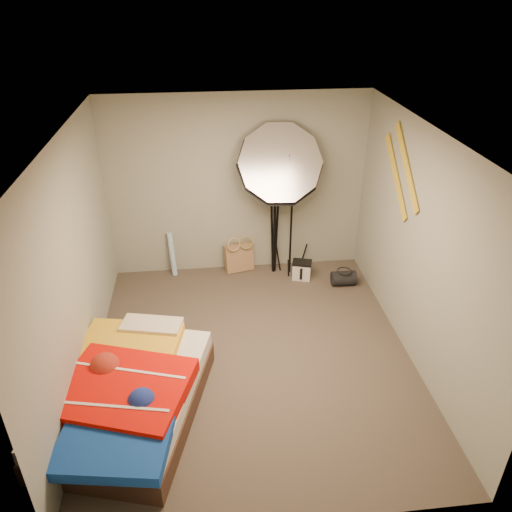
{
  "coord_description": "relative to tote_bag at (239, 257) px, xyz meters",
  "views": [
    {
      "loc": [
        -0.45,
        -4.32,
        3.75
      ],
      "look_at": [
        0.1,
        0.6,
        0.95
      ],
      "focal_mm": 35.0,
      "sensor_mm": 36.0,
      "label": 1
    }
  ],
  "objects": [
    {
      "name": "photo_umbrella",
      "position": [
        0.52,
        -0.26,
        1.44
      ],
      "size": [
        1.38,
        1.06,
        2.3
      ],
      "color": "black",
      "rests_on": "floor"
    },
    {
      "name": "ceiling",
      "position": [
        0.0,
        -1.9,
        2.3
      ],
      "size": [
        4.0,
        4.0,
        0.0
      ],
      "primitive_type": "plane",
      "rotation": [
        3.14,
        0.0,
        0.0
      ],
      "color": "silver",
      "rests_on": "wall_back"
    },
    {
      "name": "wall_stripe_lower",
      "position": [
        1.73,
        -1.05,
        1.55
      ],
      "size": [
        0.02,
        0.91,
        0.78
      ],
      "primitive_type": "cube",
      "rotation": [
        0.7,
        0.0,
        0.0
      ],
      "color": "gold",
      "rests_on": "wall_right"
    },
    {
      "name": "wrapping_roll",
      "position": [
        -0.94,
        0.0,
        0.11
      ],
      "size": [
        0.13,
        0.19,
        0.63
      ],
      "primitive_type": "cylinder",
      "rotation": [
        -0.17,
        0.0,
        0.33
      ],
      "color": "#53A0DF",
      "rests_on": "floor"
    },
    {
      "name": "duffel_bag",
      "position": [
        1.4,
        -0.56,
        -0.1
      ],
      "size": [
        0.34,
        0.21,
        0.2
      ],
      "primitive_type": "cylinder",
      "rotation": [
        0.0,
        1.57,
        -0.03
      ],
      "color": "black",
      "rests_on": "floor"
    },
    {
      "name": "bed",
      "position": [
        -1.28,
        -2.62,
        0.06
      ],
      "size": [
        1.69,
        2.16,
        0.53
      ],
      "color": "#452C20",
      "rests_on": "floor"
    },
    {
      "name": "camera_tripod",
      "position": [
        0.49,
        -0.1,
        0.5
      ],
      "size": [
        0.09,
        0.09,
        1.23
      ],
      "color": "black",
      "rests_on": "floor"
    },
    {
      "name": "floor",
      "position": [
        0.0,
        -1.9,
        -0.2
      ],
      "size": [
        4.0,
        4.0,
        0.0
      ],
      "primitive_type": "plane",
      "color": "brown",
      "rests_on": "ground"
    },
    {
      "name": "camera_case",
      "position": [
        0.86,
        -0.34,
        -0.08
      ],
      "size": [
        0.29,
        0.24,
        0.25
      ],
      "primitive_type": "cube",
      "rotation": [
        0.0,
        0.0,
        -0.29
      ],
      "color": "silver",
      "rests_on": "floor"
    },
    {
      "name": "wall_left",
      "position": [
        -1.75,
        -1.9,
        1.05
      ],
      "size": [
        0.0,
        4.0,
        4.0
      ],
      "primitive_type": "plane",
      "rotation": [
        1.57,
        0.0,
        1.57
      ],
      "color": "gray",
      "rests_on": "floor"
    },
    {
      "name": "wall_back",
      "position": [
        0.0,
        0.1,
        1.05
      ],
      "size": [
        3.5,
        0.0,
        3.5
      ],
      "primitive_type": "plane",
      "rotation": [
        1.57,
        0.0,
        0.0
      ],
      "color": "gray",
      "rests_on": "floor"
    },
    {
      "name": "wall_right",
      "position": [
        1.75,
        -1.9,
        1.05
      ],
      "size": [
        0.0,
        4.0,
        4.0
      ],
      "primitive_type": "plane",
      "rotation": [
        1.57,
        0.0,
        -1.57
      ],
      "color": "gray",
      "rests_on": "floor"
    },
    {
      "name": "tote_bag",
      "position": [
        0.0,
        0.0,
        0.0
      ],
      "size": [
        0.44,
        0.28,
        0.42
      ],
      "primitive_type": "cube",
      "rotation": [
        -0.14,
        0.0,
        0.26
      ],
      "color": "tan",
      "rests_on": "floor"
    },
    {
      "name": "wall_stripe_upper",
      "position": [
        1.73,
        -1.3,
        1.75
      ],
      "size": [
        0.02,
        0.91,
        0.78
      ],
      "primitive_type": "cube",
      "rotation": [
        0.7,
        0.0,
        0.0
      ],
      "color": "gold",
      "rests_on": "wall_right"
    },
    {
      "name": "wall_front",
      "position": [
        0.0,
        -3.9,
        1.05
      ],
      "size": [
        3.5,
        0.0,
        3.5
      ],
      "primitive_type": "plane",
      "rotation": [
        -1.57,
        0.0,
        0.0
      ],
      "color": "gray",
      "rests_on": "floor"
    }
  ]
}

